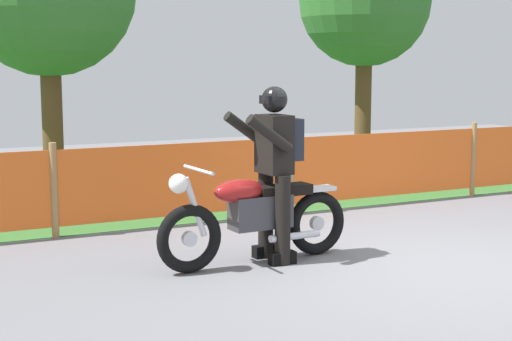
{
  "coord_description": "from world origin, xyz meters",
  "views": [
    {
      "loc": [
        -4.74,
        -5.71,
        1.95
      ],
      "look_at": [
        -1.47,
        0.84,
        0.9
      ],
      "focal_mm": 54.98,
      "sensor_mm": 36.0,
      "label": 1
    }
  ],
  "objects": [
    {
      "name": "grass_verge",
      "position": [
        0.0,
        5.45,
        0.01
      ],
      "size": [
        24.0,
        5.34,
        0.01
      ],
      "primitive_type": "cube",
      "color": "#386B2D",
      "rests_on": "ground"
    },
    {
      "name": "tree_near_left",
      "position": [
        2.91,
        5.5,
        2.89
      ],
      "size": [
        2.23,
        2.23,
        4.03
      ],
      "color": "brown",
      "rests_on": "ground"
    },
    {
      "name": "motorcycle_lead",
      "position": [
        -1.48,
        0.84,
        0.47
      ],
      "size": [
        2.04,
        0.6,
        0.96
      ],
      "rotation": [
        0.0,
        0.0,
        -3.09
      ],
      "color": "black",
      "rests_on": "ground"
    },
    {
      "name": "ground",
      "position": [
        0.0,
        0.0,
        -0.01
      ],
      "size": [
        24.0,
        24.0,
        0.02
      ],
      "primitive_type": "cube",
      "color": "slate"
    },
    {
      "name": "rider_lead",
      "position": [
        -1.26,
        0.85,
        0.95
      ],
      "size": [
        0.69,
        0.56,
        1.69
      ],
      "rotation": [
        0.0,
        0.0,
        -3.09
      ],
      "color": "black",
      "rests_on": "ground"
    },
    {
      "name": "barrier_fence",
      "position": [
        0.0,
        2.78,
        0.54
      ],
      "size": [
        11.89,
        0.08,
        1.05
      ],
      "color": "#997547",
      "rests_on": "ground"
    }
  ]
}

